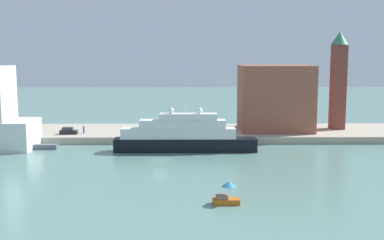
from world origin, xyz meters
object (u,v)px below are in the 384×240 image
object	(u,v)px
small_motorboat	(226,195)
bell_tower	(338,77)
person_figure	(84,130)
large_yacht	(183,136)
harbor_building	(275,98)
work_barge	(45,147)
mooring_bollard	(166,135)
parked_car	(69,131)

from	to	relation	value
small_motorboat	bell_tower	xyz separation A→B (m)	(30.46, 54.04, 12.60)
bell_tower	person_figure	bearing A→B (deg)	-174.13
person_figure	large_yacht	bearing A→B (deg)	-30.69
small_motorboat	person_figure	size ratio (longest dim) A/B	1.98
small_motorboat	harbor_building	distance (m)	55.14
work_barge	mooring_bollard	world-z (taller)	mooring_bollard
small_motorboat	parked_car	bearing A→B (deg)	123.91
small_motorboat	parked_car	distance (m)	56.35
work_barge	harbor_building	bearing A→B (deg)	17.09
parked_car	small_motorboat	bearing A→B (deg)	-56.09
bell_tower	person_figure	xyz separation A→B (m)	(-58.76, -6.05, -11.44)
harbor_building	mooring_bollard	xyz separation A→B (m)	(-25.02, -9.32, -7.17)
person_figure	mooring_bollard	bearing A→B (deg)	-14.84
large_yacht	person_figure	world-z (taller)	large_yacht
work_barge	person_figure	xyz separation A→B (m)	(5.58, 10.76, 1.88)
work_barge	mooring_bollard	xyz separation A→B (m)	(24.22, 5.83, 1.41)
person_figure	mooring_bollard	size ratio (longest dim) A/B	2.44
large_yacht	small_motorboat	bearing A→B (deg)	-80.43
harbor_building	bell_tower	world-z (taller)	bell_tower
large_yacht	mooring_bollard	world-z (taller)	large_yacht
work_barge	bell_tower	size ratio (longest dim) A/B	0.21
large_yacht	work_barge	bearing A→B (deg)	174.78
work_barge	bell_tower	xyz separation A→B (m)	(64.35, 16.81, 13.32)
small_motorboat	harbor_building	xyz separation A→B (m)	(15.36, 52.37, 7.87)
large_yacht	bell_tower	bearing A→B (deg)	28.08
small_motorboat	mooring_bollard	distance (m)	44.13
harbor_building	person_figure	distance (m)	44.39
small_motorboat	bell_tower	bearing A→B (deg)	60.59
small_motorboat	work_barge	size ratio (longest dim) A/B	0.74
parked_car	harbor_building	bearing A→B (deg)	6.84
small_motorboat	mooring_bollard	xyz separation A→B (m)	(-9.66, 43.06, 0.70)
harbor_building	bell_tower	bearing A→B (deg)	6.31
mooring_bollard	large_yacht	bearing A→B (deg)	-65.55
small_motorboat	mooring_bollard	size ratio (longest dim) A/B	4.83
bell_tower	parked_car	size ratio (longest dim) A/B	5.88
person_figure	harbor_building	bearing A→B (deg)	5.72
work_barge	mooring_bollard	distance (m)	24.95
large_yacht	person_figure	xyz separation A→B (m)	(-22.45, 13.33, -0.69)
bell_tower	mooring_bollard	xyz separation A→B (m)	(-40.12, -10.99, -11.90)
mooring_bollard	harbor_building	bearing A→B (deg)	20.42
work_barge	parked_car	xyz separation A→B (m)	(2.45, 9.53, 1.71)
parked_car	person_figure	xyz separation A→B (m)	(3.13, 1.24, 0.17)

